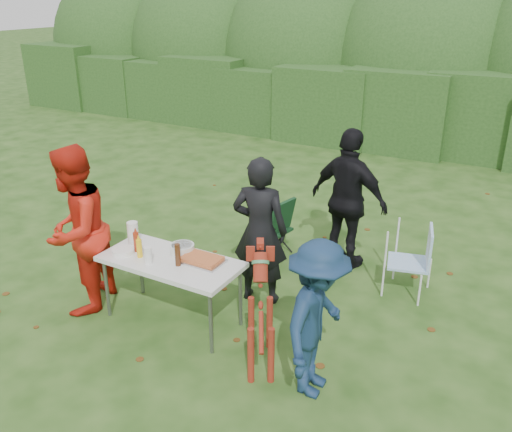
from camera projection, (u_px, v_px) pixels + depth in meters
The scene contains 20 objects.
ground at pixel (190, 321), 5.91m from camera, with size 80.00×80.00×0.00m, color #1E4211.
hedge_row at pixel (401, 111), 12.00m from camera, with size 22.00×1.40×1.70m, color #23471C.
shrub_backdrop at pixel (422, 67), 12.99m from camera, with size 20.00×2.60×3.20m, color #3D6628.
folding_table at pixel (171, 264), 5.67m from camera, with size 1.50×0.70×0.74m.
person_cook at pixel (260, 231), 6.02m from camera, with size 0.63×0.41×1.72m, color black.
person_red_jacket at pixel (76, 231), 5.84m from camera, with size 0.91×0.71×1.88m, color red.
person_black_puffy at pixel (349, 200), 6.75m from camera, with size 1.07×0.44×1.82m, color black.
child at pixel (317, 320), 4.63m from camera, with size 0.95×0.55×1.47m, color #152C4B.
dog at pixel (261, 320), 5.06m from camera, with size 1.05×0.42×0.99m, color maroon, non-canonical shape.
camping_chair at pixel (270, 226), 7.23m from camera, with size 0.52×0.52×0.84m, color #12351A, non-canonical shape.
lawn_chair at pixel (408, 260), 6.32m from camera, with size 0.50×0.50×0.85m, color #4D93DB, non-canonical shape.
food_tray at pixel (202, 261), 5.60m from camera, with size 0.45×0.30×0.02m, color #B7B7BA.
focaccia_bread at pixel (202, 259), 5.59m from camera, with size 0.40×0.26×0.04m, color #C86433.
mustard_bottle at pixel (139, 248), 5.67m from camera, with size 0.06×0.06×0.20m, color yellow.
ketchup_bottle at pixel (136, 242), 5.79m from camera, with size 0.06×0.06×0.22m, color #9B2C13.
beer_bottle at pixel (178, 255), 5.48m from camera, with size 0.06×0.06×0.24m, color #47230F.
paper_towel_roll at pixel (133, 233), 5.94m from camera, with size 0.12×0.12×0.26m, color white.
cup_stack at pixel (148, 255), 5.54m from camera, with size 0.08×0.08×0.18m, color white.
pasta_bowl at pixel (182, 249), 5.77m from camera, with size 0.26×0.26×0.10m, color silver.
plate_stack at pixel (123, 251), 5.78m from camera, with size 0.24×0.24×0.05m, color white.
Camera 1 is at (3.10, -4.00, 3.35)m, focal length 38.00 mm.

